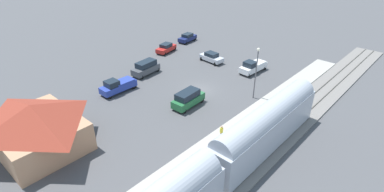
{
  "coord_description": "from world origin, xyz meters",
  "views": [
    {
      "loc": [
        -25.78,
        30.18,
        20.79
      ],
      "look_at": [
        -1.66,
        3.66,
        1.0
      ],
      "focal_mm": 28.04,
      "sensor_mm": 36.0,
      "label": 1
    }
  ],
  "objects_px": {
    "suv_charcoal": "(146,68)",
    "light_pole_near_platform": "(257,67)",
    "station_building": "(35,126)",
    "pickup_blue": "(118,86)",
    "suv_green": "(188,98)",
    "sedan_navy": "(187,38)",
    "pedestrian_on_platform": "(221,131)",
    "sedan_red": "(166,48)",
    "pickup_white": "(253,66)",
    "sedan_silver": "(211,57)"
  },
  "relations": [
    {
      "from": "suv_charcoal",
      "to": "light_pole_near_platform",
      "type": "bearing_deg",
      "value": -164.09
    },
    {
      "from": "station_building",
      "to": "suv_charcoal",
      "type": "distance_m",
      "value": 21.2
    },
    {
      "from": "pickup_blue",
      "to": "suv_charcoal",
      "type": "bearing_deg",
      "value": -74.99
    },
    {
      "from": "station_building",
      "to": "suv_green",
      "type": "bearing_deg",
      "value": -108.84
    },
    {
      "from": "station_building",
      "to": "sedan_navy",
      "type": "bearing_deg",
      "value": -71.24
    },
    {
      "from": "pedestrian_on_platform",
      "to": "suv_charcoal",
      "type": "xyz_separation_m",
      "value": [
        20.17,
        -6.05,
        -0.13
      ]
    },
    {
      "from": "sedan_navy",
      "to": "pickup_blue",
      "type": "bearing_deg",
      "value": 108.97
    },
    {
      "from": "station_building",
      "to": "sedan_navy",
      "type": "distance_m",
      "value": 39.01
    },
    {
      "from": "sedan_red",
      "to": "suv_charcoal",
      "type": "bearing_deg",
      "value": 118.25
    },
    {
      "from": "pickup_white",
      "to": "suv_green",
      "type": "xyz_separation_m",
      "value": [
        0.44,
        15.38,
        0.12
      ]
    },
    {
      "from": "sedan_red",
      "to": "pickup_blue",
      "type": "bearing_deg",
      "value": 112.9
    },
    {
      "from": "pickup_blue",
      "to": "sedan_navy",
      "type": "distance_m",
      "value": 24.94
    },
    {
      "from": "station_building",
      "to": "pickup_white",
      "type": "bearing_deg",
      "value": -100.99
    },
    {
      "from": "pickup_blue",
      "to": "suv_green",
      "type": "height_order",
      "value": "suv_green"
    },
    {
      "from": "light_pole_near_platform",
      "to": "pedestrian_on_platform",
      "type": "bearing_deg",
      "value": 103.72
    },
    {
      "from": "station_building",
      "to": "suv_charcoal",
      "type": "xyz_separation_m",
      "value": [
        6.27,
        -20.19,
        -1.63
      ]
    },
    {
      "from": "pickup_blue",
      "to": "suv_green",
      "type": "relative_size",
      "value": 1.08
    },
    {
      "from": "pickup_white",
      "to": "sedan_navy",
      "type": "relative_size",
      "value": 1.18
    },
    {
      "from": "light_pole_near_platform",
      "to": "pickup_white",
      "type": "bearing_deg",
      "value": -57.04
    },
    {
      "from": "sedan_navy",
      "to": "sedan_silver",
      "type": "bearing_deg",
      "value": 153.82
    },
    {
      "from": "suv_green",
      "to": "light_pole_near_platform",
      "type": "distance_m",
      "value": 10.15
    },
    {
      "from": "suv_green",
      "to": "sedan_red",
      "type": "relative_size",
      "value": 1.05
    },
    {
      "from": "suv_charcoal",
      "to": "pickup_white",
      "type": "height_order",
      "value": "suv_charcoal"
    },
    {
      "from": "station_building",
      "to": "suv_green",
      "type": "height_order",
      "value": "station_building"
    },
    {
      "from": "pickup_white",
      "to": "light_pole_near_platform",
      "type": "relative_size",
      "value": 0.74
    },
    {
      "from": "sedan_silver",
      "to": "sedan_navy",
      "type": "bearing_deg",
      "value": -26.18
    },
    {
      "from": "pedestrian_on_platform",
      "to": "light_pole_near_platform",
      "type": "xyz_separation_m",
      "value": [
        2.69,
        -11.03,
        3.42
      ]
    },
    {
      "from": "station_building",
      "to": "pickup_white",
      "type": "height_order",
      "value": "station_building"
    },
    {
      "from": "station_building",
      "to": "suv_charcoal",
      "type": "bearing_deg",
      "value": -72.75
    },
    {
      "from": "suv_green",
      "to": "sedan_red",
      "type": "bearing_deg",
      "value": -35.33
    },
    {
      "from": "station_building",
      "to": "light_pole_near_platform",
      "type": "bearing_deg",
      "value": -113.99
    },
    {
      "from": "pickup_blue",
      "to": "sedan_red",
      "type": "height_order",
      "value": "pickup_blue"
    },
    {
      "from": "station_building",
      "to": "pedestrian_on_platform",
      "type": "height_order",
      "value": "station_building"
    },
    {
      "from": "sedan_silver",
      "to": "suv_green",
      "type": "xyz_separation_m",
      "value": [
        -7.53,
        14.24,
        0.27
      ]
    },
    {
      "from": "station_building",
      "to": "suv_green",
      "type": "relative_size",
      "value": 2.1
    },
    {
      "from": "suv_charcoal",
      "to": "sedan_navy",
      "type": "xyz_separation_m",
      "value": [
        6.26,
        -16.7,
        -0.27
      ]
    },
    {
      "from": "station_building",
      "to": "pedestrian_on_platform",
      "type": "xyz_separation_m",
      "value": [
        -13.89,
        -14.14,
        -1.5
      ]
    },
    {
      "from": "light_pole_near_platform",
      "to": "sedan_silver",
      "type": "bearing_deg",
      "value": -26.37
    },
    {
      "from": "pickup_blue",
      "to": "pickup_white",
      "type": "distance_m",
      "value": 22.15
    },
    {
      "from": "sedan_red",
      "to": "light_pole_near_platform",
      "type": "height_order",
      "value": "light_pole_near_platform"
    },
    {
      "from": "suv_green",
      "to": "pickup_white",
      "type": "bearing_deg",
      "value": -91.65
    },
    {
      "from": "sedan_silver",
      "to": "suv_charcoal",
      "type": "height_order",
      "value": "suv_charcoal"
    },
    {
      "from": "pickup_blue",
      "to": "station_building",
      "type": "bearing_deg",
      "value": 108.39
    },
    {
      "from": "station_building",
      "to": "sedan_silver",
      "type": "height_order",
      "value": "station_building"
    },
    {
      "from": "sedan_navy",
      "to": "suv_green",
      "type": "height_order",
      "value": "suv_green"
    },
    {
      "from": "pickup_blue",
      "to": "sedan_silver",
      "type": "bearing_deg",
      "value": -98.73
    },
    {
      "from": "sedan_silver",
      "to": "suv_green",
      "type": "height_order",
      "value": "suv_green"
    },
    {
      "from": "pickup_blue",
      "to": "suv_green",
      "type": "distance_m",
      "value": 11.06
    },
    {
      "from": "sedan_silver",
      "to": "suv_charcoal",
      "type": "distance_m",
      "value": 12.26
    },
    {
      "from": "pickup_white",
      "to": "sedan_navy",
      "type": "xyz_separation_m",
      "value": [
        18.87,
        -4.23,
        -0.15
      ]
    }
  ]
}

